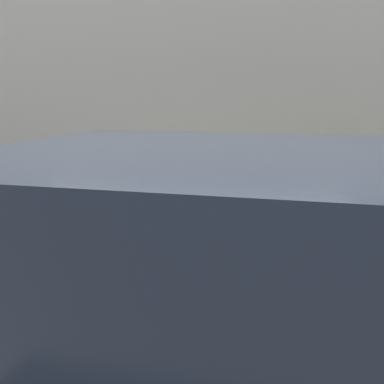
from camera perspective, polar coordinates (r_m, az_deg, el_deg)
sidewalk at (r=4.60m, az=2.28°, el=-11.40°), size 24.00×2.80×0.11m
building_facade at (r=6.93m, az=5.57°, el=25.34°), size 24.00×0.30×6.84m
parking_meter at (r=3.06m, az=-0.00°, el=-0.38°), size 0.18×0.15×1.60m
parked_car_beside_meter at (r=2.00m, az=26.40°, el=-20.13°), size 4.99×2.23×1.79m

